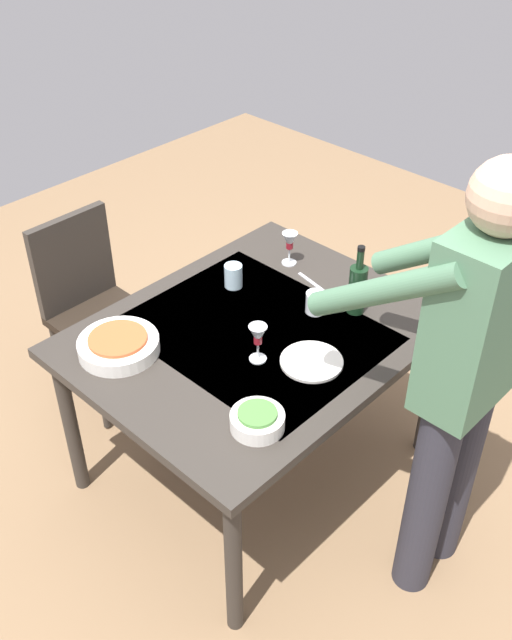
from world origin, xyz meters
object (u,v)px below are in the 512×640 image
wine_bottle (357,288)px  chair_near (90,299)px  dinner_plate_near (311,362)px  serving_bowl_pasta (119,345)px  person_server (462,372)px  water_cup_near_right (233,276)px  water_cup_near_left (315,302)px  wine_glass_right (258,337)px  dining_table (256,346)px  side_bowl_salad (257,420)px  wine_glass_left (290,243)px

wine_bottle → chair_near: bearing=-65.4°
dinner_plate_near → serving_bowl_pasta: bearing=-51.8°
person_server → water_cup_near_right: bearing=-93.0°
water_cup_near_left → wine_glass_right: bearing=6.1°
dining_table → wine_glass_right: 0.25m
wine_glass_right → serving_bowl_pasta: size_ratio=0.50×
dining_table → side_bowl_salad: (0.37, 0.36, 0.11)m
wine_glass_right → dinner_plate_near: wine_glass_right is taller
side_bowl_salad → water_cup_near_left: bearing=-156.1°
person_server → water_cup_near_right: size_ratio=16.87×
person_server → serving_bowl_pasta: size_ratio=5.63×
dining_table → chair_near: bearing=-81.1°
serving_bowl_pasta → dinner_plate_near: 0.71m
wine_glass_left → side_bowl_salad: size_ratio=0.84×
chair_near → person_server: (-0.24, 1.72, 0.43)m
wine_glass_left → dinner_plate_near: bearing=48.2°
wine_glass_left → serving_bowl_pasta: 0.89m
water_cup_near_left → side_bowl_salad: 0.68m
serving_bowl_pasta → dinner_plate_near: bearing=128.2°
wine_glass_left → person_server: bearing=71.2°
side_bowl_salad → water_cup_near_right: bearing=-129.5°
water_cup_near_right → serving_bowl_pasta: water_cup_near_right is taller
water_cup_near_left → side_bowl_salad: water_cup_near_left is taller
chair_near → person_server: size_ratio=0.54×
person_server → wine_glass_left: 1.09m
water_cup_near_right → side_bowl_salad: bearing=50.5°
wine_bottle → wine_glass_left: 0.43m
water_cup_near_right → serving_bowl_pasta: size_ratio=0.33×
water_cup_near_left → water_cup_near_right: water_cup_near_right is taller
water_cup_near_left → dinner_plate_near: (0.26, 0.19, -0.04)m
wine_glass_left → serving_bowl_pasta: wine_glass_left is taller
dining_table → wine_glass_left: size_ratio=8.85×
chair_near → water_cup_near_right: (-0.30, 0.64, 0.28)m
water_cup_near_right → dinner_plate_near: (0.16, 0.56, -0.04)m
wine_bottle → serving_bowl_pasta: size_ratio=0.99×
chair_near → wine_bottle: (-0.51, 1.12, 0.34)m
wine_bottle → serving_bowl_pasta: 0.94m
dining_table → serving_bowl_pasta: 0.53m
side_bowl_salad → wine_glass_right: bearing=-136.7°
person_server → water_cup_near_left: size_ratio=19.36×
dining_table → water_cup_near_left: 0.29m
serving_bowl_pasta → water_cup_near_right: bearing=-179.8°
dining_table → wine_glass_left: 0.53m
water_cup_near_left → water_cup_near_right: (0.10, -0.36, 0.01)m
person_server → side_bowl_salad: size_ratio=9.38×
dining_table → wine_glass_right: (0.12, 0.12, 0.18)m
dinner_plate_near → wine_glass_left: bearing=-131.8°
person_server → wine_bottle: (-0.27, -0.60, -0.10)m
water_cup_near_left → chair_near: bearing=-68.5°
water_cup_near_right → side_bowl_salad: 0.83m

